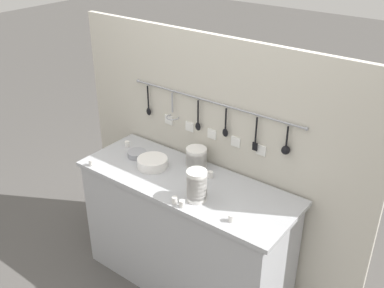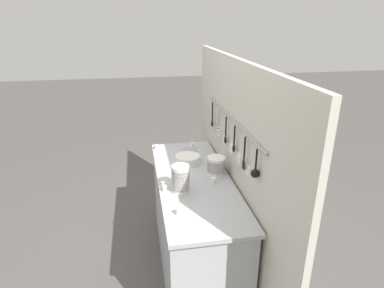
{
  "view_description": "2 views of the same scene",
  "coord_description": "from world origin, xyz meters",
  "px_view_note": "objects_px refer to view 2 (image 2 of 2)",
  "views": [
    {
      "loc": [
        1.58,
        -2.01,
        2.54
      ],
      "look_at": [
        0.04,
        0.01,
        1.19
      ],
      "focal_mm": 42.0,
      "sensor_mm": 36.0,
      "label": 1
    },
    {
      "loc": [
        2.24,
        -0.41,
        2.09
      ],
      "look_at": [
        -0.0,
        -0.02,
        1.2
      ],
      "focal_mm": 30.0,
      "sensor_mm": 36.0,
      "label": 2
    }
  ],
  "objects_px": {
    "bowl_stack_nested_right": "(181,179)",
    "plate_stack": "(188,159)",
    "steel_mixing_bowl": "(189,152)",
    "cup_front_left": "(164,188)",
    "cup_beside_plates": "(193,145)",
    "cup_edge_far": "(179,212)",
    "cup_front_right": "(164,185)",
    "cup_back_right": "(213,181)",
    "cup_back_left": "(156,147)",
    "bowl_stack_back_corner": "(216,165)"
  },
  "relations": [
    {
      "from": "bowl_stack_nested_right",
      "to": "plate_stack",
      "type": "bearing_deg",
      "value": 164.73
    },
    {
      "from": "steel_mixing_bowl",
      "to": "cup_front_left",
      "type": "height_order",
      "value": "cup_front_left"
    },
    {
      "from": "bowl_stack_nested_right",
      "to": "steel_mixing_bowl",
      "type": "height_order",
      "value": "bowl_stack_nested_right"
    },
    {
      "from": "cup_beside_plates",
      "to": "cup_edge_far",
      "type": "bearing_deg",
      "value": -14.54
    },
    {
      "from": "cup_front_right",
      "to": "cup_back_right",
      "type": "bearing_deg",
      "value": 89.51
    },
    {
      "from": "steel_mixing_bowl",
      "to": "cup_beside_plates",
      "type": "xyz_separation_m",
      "value": [
        -0.16,
        0.06,
        0.0
      ]
    },
    {
      "from": "bowl_stack_nested_right",
      "to": "cup_front_right",
      "type": "height_order",
      "value": "bowl_stack_nested_right"
    },
    {
      "from": "cup_front_left",
      "to": "cup_edge_far",
      "type": "distance_m",
      "value": 0.32
    },
    {
      "from": "cup_back_left",
      "to": "bowl_stack_nested_right",
      "type": "bearing_deg",
      "value": 7.87
    },
    {
      "from": "steel_mixing_bowl",
      "to": "cup_front_right",
      "type": "bearing_deg",
      "value": -26.19
    },
    {
      "from": "bowl_stack_back_corner",
      "to": "cup_back_right",
      "type": "height_order",
      "value": "bowl_stack_back_corner"
    },
    {
      "from": "steel_mixing_bowl",
      "to": "cup_beside_plates",
      "type": "bearing_deg",
      "value": 158.79
    },
    {
      "from": "cup_front_left",
      "to": "cup_beside_plates",
      "type": "xyz_separation_m",
      "value": [
        -0.82,
        0.36,
        0.0
      ]
    },
    {
      "from": "cup_back_left",
      "to": "cup_back_right",
      "type": "bearing_deg",
      "value": 26.46
    },
    {
      "from": "plate_stack",
      "to": "cup_beside_plates",
      "type": "relative_size",
      "value": 4.71
    },
    {
      "from": "cup_edge_far",
      "to": "cup_front_right",
      "type": "bearing_deg",
      "value": -170.72
    },
    {
      "from": "plate_stack",
      "to": "cup_front_right",
      "type": "bearing_deg",
      "value": -31.73
    },
    {
      "from": "bowl_stack_nested_right",
      "to": "cup_back_right",
      "type": "xyz_separation_m",
      "value": [
        -0.08,
        0.26,
        -0.08
      ]
    },
    {
      "from": "plate_stack",
      "to": "steel_mixing_bowl",
      "type": "height_order",
      "value": "plate_stack"
    },
    {
      "from": "cup_edge_far",
      "to": "cup_beside_plates",
      "type": "bearing_deg",
      "value": 165.46
    },
    {
      "from": "bowl_stack_nested_right",
      "to": "cup_front_left",
      "type": "distance_m",
      "value": 0.14
    },
    {
      "from": "bowl_stack_nested_right",
      "to": "bowl_stack_back_corner",
      "type": "bearing_deg",
      "value": 127.0
    },
    {
      "from": "bowl_stack_back_corner",
      "to": "steel_mixing_bowl",
      "type": "distance_m",
      "value": 0.46
    },
    {
      "from": "cup_back_left",
      "to": "cup_edge_far",
      "type": "distance_m",
      "value": 1.14
    },
    {
      "from": "cup_beside_plates",
      "to": "cup_back_right",
      "type": "bearing_deg",
      "value": 1.84
    },
    {
      "from": "cup_beside_plates",
      "to": "cup_back_right",
      "type": "xyz_separation_m",
      "value": [
        0.76,
        0.02,
        0.0
      ]
    },
    {
      "from": "cup_front_right",
      "to": "bowl_stack_back_corner",
      "type": "bearing_deg",
      "value": 110.17
    },
    {
      "from": "cup_beside_plates",
      "to": "cup_front_left",
      "type": "bearing_deg",
      "value": -23.54
    },
    {
      "from": "cup_back_right",
      "to": "cup_edge_far",
      "type": "xyz_separation_m",
      "value": [
        0.37,
        -0.32,
        0.0
      ]
    },
    {
      "from": "bowl_stack_nested_right",
      "to": "cup_back_right",
      "type": "height_order",
      "value": "bowl_stack_nested_right"
    },
    {
      "from": "bowl_stack_nested_right",
      "to": "cup_beside_plates",
      "type": "distance_m",
      "value": 0.88
    },
    {
      "from": "bowl_stack_back_corner",
      "to": "cup_beside_plates",
      "type": "distance_m",
      "value": 0.6
    },
    {
      "from": "bowl_stack_back_corner",
      "to": "cup_front_right",
      "type": "height_order",
      "value": "bowl_stack_back_corner"
    },
    {
      "from": "cup_front_left",
      "to": "cup_beside_plates",
      "type": "bearing_deg",
      "value": 156.46
    },
    {
      "from": "plate_stack",
      "to": "cup_back_right",
      "type": "bearing_deg",
      "value": 17.75
    },
    {
      "from": "cup_beside_plates",
      "to": "cup_back_right",
      "type": "distance_m",
      "value": 0.76
    },
    {
      "from": "plate_stack",
      "to": "cup_back_left",
      "type": "height_order",
      "value": "plate_stack"
    },
    {
      "from": "cup_back_right",
      "to": "plate_stack",
      "type": "bearing_deg",
      "value": -162.25
    },
    {
      "from": "cup_back_right",
      "to": "cup_front_right",
      "type": "distance_m",
      "value": 0.38
    },
    {
      "from": "cup_front_left",
      "to": "cup_front_right",
      "type": "relative_size",
      "value": 1.0
    },
    {
      "from": "cup_back_left",
      "to": "cup_edge_far",
      "type": "height_order",
      "value": "same"
    },
    {
      "from": "bowl_stack_back_corner",
      "to": "cup_beside_plates",
      "type": "height_order",
      "value": "bowl_stack_back_corner"
    },
    {
      "from": "cup_beside_plates",
      "to": "cup_front_right",
      "type": "height_order",
      "value": "same"
    },
    {
      "from": "cup_front_left",
      "to": "cup_back_right",
      "type": "distance_m",
      "value": 0.39
    },
    {
      "from": "bowl_stack_nested_right",
      "to": "cup_edge_far",
      "type": "relative_size",
      "value": 4.54
    },
    {
      "from": "cup_back_left",
      "to": "cup_edge_far",
      "type": "xyz_separation_m",
      "value": [
        1.14,
        0.06,
        0.0
      ]
    },
    {
      "from": "steel_mixing_bowl",
      "to": "cup_front_left",
      "type": "distance_m",
      "value": 0.72
    },
    {
      "from": "plate_stack",
      "to": "cup_back_left",
      "type": "xyz_separation_m",
      "value": [
        -0.36,
        -0.25,
        -0.01
      ]
    },
    {
      "from": "cup_front_right",
      "to": "cup_beside_plates",
      "type": "bearing_deg",
      "value": 154.85
    },
    {
      "from": "bowl_stack_back_corner",
      "to": "steel_mixing_bowl",
      "type": "bearing_deg",
      "value": -160.73
    }
  ]
}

